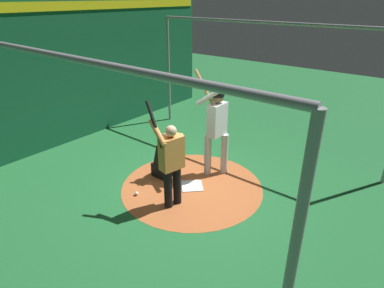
# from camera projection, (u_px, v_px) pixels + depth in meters

# --- Properties ---
(ground_plane) EXTENTS (25.69, 25.69, 0.00)m
(ground_plane) POSITION_uv_depth(u_px,v_px,m) (192.00, 186.00, 6.52)
(ground_plane) COLOR #216633
(dirt_circle) EXTENTS (2.84, 2.84, 0.01)m
(dirt_circle) POSITION_uv_depth(u_px,v_px,m) (192.00, 186.00, 6.52)
(dirt_circle) COLOR #B76033
(dirt_circle) RESTS_ON ground
(home_plate) EXTENTS (0.59, 0.59, 0.01)m
(home_plate) POSITION_uv_depth(u_px,v_px,m) (192.00, 186.00, 6.51)
(home_plate) COLOR white
(home_plate) RESTS_ON dirt_circle
(batter) EXTENTS (0.68, 0.49, 2.23)m
(batter) POSITION_uv_depth(u_px,v_px,m) (217.00, 122.00, 6.51)
(batter) COLOR #BCBCC0
(batter) RESTS_ON ground
(catcher) EXTENTS (0.58, 0.40, 0.99)m
(catcher) POSITION_uv_depth(u_px,v_px,m) (166.00, 159.00, 6.75)
(catcher) COLOR black
(catcher) RESTS_ON ground
(visitor) EXTENTS (0.61, 0.51, 1.95)m
(visitor) POSITION_uv_depth(u_px,v_px,m) (171.00, 161.00, 5.58)
(visitor) COLOR black
(visitor) RESTS_ON ground
(back_wall) EXTENTS (0.22, 9.69, 3.45)m
(back_wall) POSITION_uv_depth(u_px,v_px,m) (68.00, 74.00, 8.05)
(back_wall) COLOR #145133
(back_wall) RESTS_ON ground
(cage_frame) EXTENTS (6.04, 5.29, 3.02)m
(cage_frame) POSITION_uv_depth(u_px,v_px,m) (192.00, 83.00, 5.62)
(cage_frame) COLOR gray
(cage_frame) RESTS_ON ground
(baseball_0) EXTENTS (0.07, 0.07, 0.07)m
(baseball_0) POSITION_uv_depth(u_px,v_px,m) (224.00, 169.00, 7.09)
(baseball_0) COLOR white
(baseball_0) RESTS_ON dirt_circle
(baseball_1) EXTENTS (0.07, 0.07, 0.07)m
(baseball_1) POSITION_uv_depth(u_px,v_px,m) (136.00, 193.00, 6.21)
(baseball_1) COLOR white
(baseball_1) RESTS_ON dirt_circle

